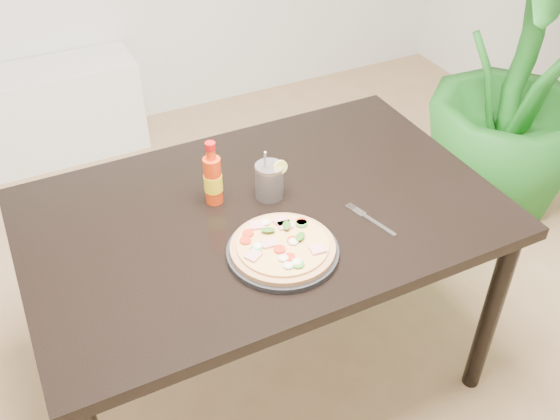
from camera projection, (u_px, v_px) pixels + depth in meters
name	position (u px, v px, depth m)	size (l,w,h in m)	color
floor	(338.00, 401.00, 2.21)	(4.50, 4.50, 0.00)	#9E7A51
dining_table	(263.00, 230.00, 1.91)	(1.40, 0.90, 0.75)	black
plate	(283.00, 252.00, 1.70)	(0.31, 0.31, 0.02)	black
pizza	(282.00, 246.00, 1.68)	(0.29, 0.29, 0.03)	tan
hot_sauce_bottle	(213.00, 179.00, 1.84)	(0.06, 0.06, 0.21)	red
cola_cup	(269.00, 181.00, 1.87)	(0.09, 0.09, 0.17)	black
fork	(369.00, 219.00, 1.82)	(0.06, 0.19, 0.00)	silver
houseplant	(520.00, 76.00, 2.72)	(0.75, 0.75, 1.34)	#1B661C
plant_pot	(493.00, 181.00, 3.06)	(0.28, 0.28, 0.22)	brown
media_console	(4.00, 123.00, 3.23)	(1.40, 0.34, 0.50)	white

